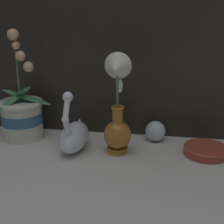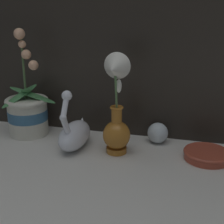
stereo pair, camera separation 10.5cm
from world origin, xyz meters
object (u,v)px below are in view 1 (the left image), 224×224
(swan_figurine, at_px, (74,135))
(amber_dish, at_px, (206,150))
(orchid_potted_plant, at_px, (22,114))
(glass_sphere, at_px, (155,131))
(blue_vase, at_px, (117,113))

(swan_figurine, relative_size, amber_dish, 1.46)
(orchid_potted_plant, bearing_deg, glass_sphere, 4.89)
(swan_figurine, bearing_deg, amber_dish, 3.14)
(glass_sphere, xyz_separation_m, amber_dish, (0.17, -0.09, -0.02))
(blue_vase, relative_size, glass_sphere, 4.51)
(blue_vase, relative_size, amber_dish, 2.25)
(swan_figurine, distance_m, amber_dish, 0.45)
(blue_vase, bearing_deg, swan_figurine, 175.81)
(amber_dish, bearing_deg, blue_vase, -173.15)
(orchid_potted_plant, height_order, glass_sphere, orchid_potted_plant)
(swan_figurine, distance_m, glass_sphere, 0.30)
(swan_figurine, xyz_separation_m, blue_vase, (0.15, -0.01, 0.09))
(glass_sphere, height_order, amber_dish, glass_sphere)
(orchid_potted_plant, xyz_separation_m, amber_dish, (0.67, -0.05, -0.08))
(swan_figurine, relative_size, glass_sphere, 2.93)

